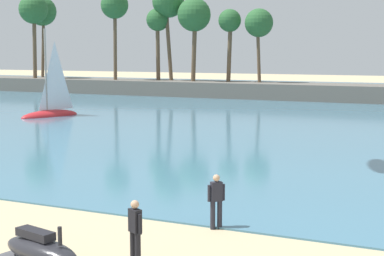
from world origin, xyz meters
name	(u,v)px	position (x,y,z in m)	size (l,w,h in m)	color
sea	(375,106)	(0.00, 53.59, 0.03)	(220.00, 88.60, 0.06)	teal
palm_headland	(366,68)	(-1.62, 57.96, 3.54)	(116.12, 6.73, 13.20)	#605B54
watercraft_on_trailer	(41,252)	(-0.97, 4.19, 0.52)	(2.76, 1.56, 1.28)	#4C4C51
person_rigging_by_gear	(135,231)	(0.82, 5.59, 0.89)	(0.50, 0.33, 1.67)	black
person_at_waterline	(216,200)	(1.47, 9.29, 0.89)	(0.43, 0.40, 1.67)	#23232D
sailboat_near_shore	(51,108)	(-22.62, 32.36, 0.74)	(3.14, 5.45, 7.58)	red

